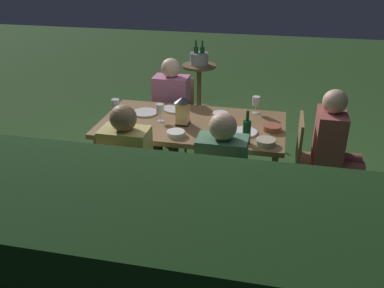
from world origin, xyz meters
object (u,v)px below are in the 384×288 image
object	(u,v)px
plate_b	(176,109)
bowl_bread	(272,128)
chair_side_right_a	(218,200)
side_table	(199,80)
plate_a	(244,132)
dining_table	(192,128)
wine_glass_c	(116,120)
ice_bucket	(199,58)
wine_glass_d	(116,104)
chair_side_left_b	(175,112)
plate_c	(145,112)
green_bottle_on_table	(247,131)
person_in_mustard	(130,161)
wine_glass_b	(256,102)
person_in_green	(222,171)
person_in_rust	(336,146)
chair_side_right_b	(122,189)
chair_head_near	(311,159)
bowl_salad	(266,142)
wine_glass_a	(160,109)
person_in_pink	(170,106)
lantern_centerpiece	(183,109)
bowl_olives	(220,115)

from	to	relation	value
plate_b	bowl_bread	size ratio (longest dim) A/B	1.57
chair_side_right_a	side_table	size ratio (longest dim) A/B	1.28
side_table	plate_a	bearing A→B (deg)	110.36
dining_table	wine_glass_c	bearing A→B (deg)	30.47
ice_bucket	dining_table	bearing A→B (deg)	99.56
dining_table	wine_glass_d	world-z (taller)	wine_glass_d
chair_side_left_b	plate_c	size ratio (longest dim) A/B	3.54
wine_glass_d	plate_b	world-z (taller)	wine_glass_d
green_bottle_on_table	person_in_mustard	bearing A→B (deg)	19.18
wine_glass_b	chair_side_right_a	bearing A→B (deg)	81.89
wine_glass_c	plate_c	size ratio (longest dim) A/B	0.69
person_in_green	wine_glass_d	xyz separation A→B (m)	(1.14, -0.67, 0.22)
chair_side_right_a	plate_c	bearing A→B (deg)	-47.98
wine_glass_d	bowl_bread	world-z (taller)	wine_glass_d
wine_glass_b	person_in_mustard	bearing A→B (deg)	47.29
wine_glass_b	ice_bucket	xyz separation A→B (m)	(0.94, -1.86, -0.08)
person_in_mustard	person_in_rust	size ratio (longest dim) A/B	1.00
chair_side_right_b	plate_b	world-z (taller)	chair_side_right_b
chair_side_right_b	person_in_mustard	distance (m)	0.25
chair_side_right_a	wine_glass_b	bearing A→B (deg)	-98.11
chair_head_near	bowl_salad	xyz separation A→B (m)	(0.41, 0.33, 0.28)
chair_side_right_b	wine_glass_a	bearing A→B (deg)	-96.01
person_in_green	green_bottle_on_table	world-z (taller)	person_in_green
green_bottle_on_table	wine_glass_b	world-z (taller)	green_bottle_on_table
wine_glass_c	ice_bucket	bearing A→B (deg)	-95.09
wine_glass_c	dining_table	bearing A→B (deg)	-149.53
wine_glass_b	side_table	size ratio (longest dim) A/B	0.25
person_in_mustard	person_in_pink	distance (m)	1.31
lantern_centerpiece	wine_glass_d	distance (m)	0.68
chair_side_right_b	green_bottle_on_table	distance (m)	1.12
person_in_mustard	lantern_centerpiece	bearing A→B (deg)	-117.31
chair_side_right_b	bowl_olives	size ratio (longest dim) A/B	5.84
plate_a	side_table	world-z (taller)	plate_a
person_in_rust	chair_side_right_b	bearing A→B (deg)	26.75
chair_side_right_b	wine_glass_a	size ratio (longest dim) A/B	5.15
wine_glass_d	plate_b	bearing A→B (deg)	-151.04
ice_bucket	bowl_salad	bearing A→B (deg)	112.73
green_bottle_on_table	wine_glass_a	world-z (taller)	green_bottle_on_table
person_in_green	wine_glass_b	xyz separation A→B (m)	(-0.17, -1.02, 0.22)
wine_glass_c	lantern_centerpiece	bearing A→B (deg)	-150.33
bowl_salad	chair_side_left_b	bearing A→B (deg)	-47.40
wine_glass_d	plate_b	size ratio (longest dim) A/B	0.66
person_in_green	plate_a	distance (m)	0.55
wine_glass_c	side_table	distance (m)	2.63
chair_side_right_b	side_table	bearing A→B (deg)	-90.18
person_in_rust	wine_glass_c	xyz separation A→B (m)	(1.91, 0.36, 0.22)
plate_b	ice_bucket	xyz separation A→B (m)	(0.14, -1.93, 0.03)
chair_side_right_b	person_in_pink	world-z (taller)	person_in_pink
plate_c	bowl_olives	xyz separation A→B (m)	(-0.74, -0.05, 0.02)
plate_b	chair_side_right_b	bearing A→B (deg)	82.37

